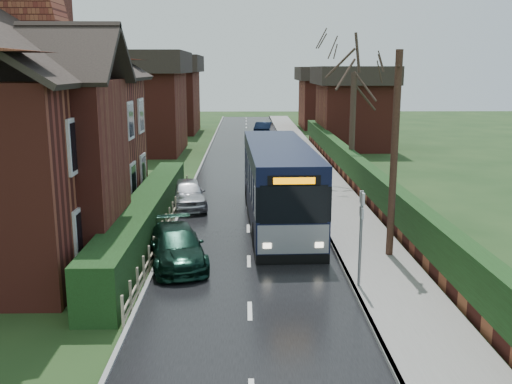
{
  "coord_description": "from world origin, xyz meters",
  "views": [
    {
      "loc": [
        -0.1,
        -16.17,
        6.36
      ],
      "look_at": [
        0.29,
        4.76,
        1.8
      ],
      "focal_mm": 40.0,
      "sensor_mm": 36.0,
      "label": 1
    }
  ],
  "objects_px": {
    "car_silver": "(188,193)",
    "bus_stop_sign": "(361,225)",
    "telegraph_pole": "(394,156)",
    "bus": "(278,185)",
    "car_green": "(176,246)",
    "brick_house": "(8,124)"
  },
  "relations": [
    {
      "from": "car_green",
      "to": "telegraph_pole",
      "type": "xyz_separation_m",
      "value": [
        7.21,
        0.43,
        2.9
      ]
    },
    {
      "from": "bus",
      "to": "car_silver",
      "type": "distance_m",
      "value": 5.02
    },
    {
      "from": "bus",
      "to": "telegraph_pole",
      "type": "height_order",
      "value": "telegraph_pole"
    },
    {
      "from": "brick_house",
      "to": "car_silver",
      "type": "bearing_deg",
      "value": 40.09
    },
    {
      "from": "bus",
      "to": "telegraph_pole",
      "type": "bearing_deg",
      "value": -55.0
    },
    {
      "from": "car_silver",
      "to": "bus",
      "type": "bearing_deg",
      "value": -44.4
    },
    {
      "from": "bus",
      "to": "car_green",
      "type": "xyz_separation_m",
      "value": [
        -3.67,
        -5.11,
        -1.02
      ]
    },
    {
      "from": "bus",
      "to": "bus_stop_sign",
      "type": "height_order",
      "value": "bus"
    },
    {
      "from": "car_silver",
      "to": "bus_stop_sign",
      "type": "bearing_deg",
      "value": -69.91
    },
    {
      "from": "bus",
      "to": "car_silver",
      "type": "relative_size",
      "value": 2.82
    },
    {
      "from": "telegraph_pole",
      "to": "bus",
      "type": "bearing_deg",
      "value": 147.3
    },
    {
      "from": "bus_stop_sign",
      "to": "telegraph_pole",
      "type": "relative_size",
      "value": 0.43
    },
    {
      "from": "telegraph_pole",
      "to": "car_silver",
      "type": "bearing_deg",
      "value": 155.83
    },
    {
      "from": "car_silver",
      "to": "telegraph_pole",
      "type": "relative_size",
      "value": 0.56
    },
    {
      "from": "brick_house",
      "to": "telegraph_pole",
      "type": "distance_m",
      "value": 13.78
    },
    {
      "from": "bus_stop_sign",
      "to": "telegraph_pole",
      "type": "height_order",
      "value": "telegraph_pole"
    },
    {
      "from": "car_silver",
      "to": "bus_stop_sign",
      "type": "height_order",
      "value": "bus_stop_sign"
    },
    {
      "from": "brick_house",
      "to": "car_green",
      "type": "bearing_deg",
      "value": -24.55
    },
    {
      "from": "bus",
      "to": "brick_house",
      "type": "bearing_deg",
      "value": -169.47
    },
    {
      "from": "bus",
      "to": "bus_stop_sign",
      "type": "bearing_deg",
      "value": -77.61
    },
    {
      "from": "bus",
      "to": "car_silver",
      "type": "height_order",
      "value": "bus"
    },
    {
      "from": "brick_house",
      "to": "bus",
      "type": "bearing_deg",
      "value": 12.53
    }
  ]
}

